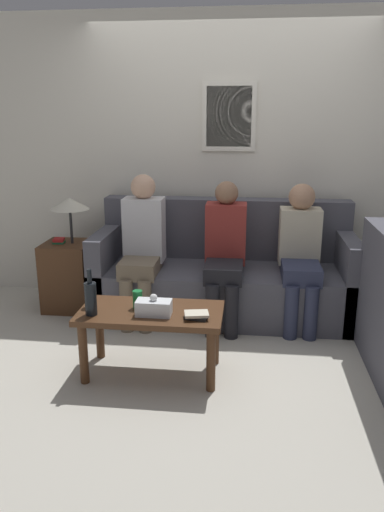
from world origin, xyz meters
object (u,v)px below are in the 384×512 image
(drinking_glass, at_px, (91,299))
(person_right, at_px, (300,250))
(couch_main, at_px, (224,276))
(person_left, at_px, (142,243))
(wine_bottle, at_px, (91,298))
(person_middle, at_px, (225,249))
(coffee_table, at_px, (151,321))

(drinking_glass, distance_m, person_right, 1.79)
(couch_main, bearing_deg, person_left, -163.95)
(person_left, height_order, person_right, person_left)
(wine_bottle, distance_m, person_left, 1.09)
(wine_bottle, xyz_separation_m, person_right, (1.44, 1.12, 0.06))
(couch_main, xyz_separation_m, person_right, (0.64, -0.16, 0.30))
(drinking_glass, xyz_separation_m, person_left, (0.16, 0.95, 0.16))
(person_middle, bearing_deg, person_left, 179.41)
(person_middle, bearing_deg, coffee_table, -114.91)
(couch_main, bearing_deg, coffee_table, -110.27)
(drinking_glass, relative_size, person_middle, 0.09)
(person_left, bearing_deg, person_middle, -0.59)
(coffee_table, bearing_deg, couch_main, 69.73)
(drinking_glass, bearing_deg, wine_bottle, -71.14)
(wine_bottle, height_order, person_middle, person_middle)
(person_right, bearing_deg, wine_bottle, -142.15)
(couch_main, xyz_separation_m, coffee_table, (-0.43, -1.16, 0.05))
(couch_main, bearing_deg, person_middle, -85.81)
(person_left, xyz_separation_m, person_middle, (0.70, -0.01, -0.03))
(person_left, bearing_deg, drinking_glass, -99.48)
(person_middle, bearing_deg, person_right, 4.44)
(couch_main, bearing_deg, wine_bottle, -122.16)
(person_middle, distance_m, person_right, 0.62)
(coffee_table, height_order, person_middle, person_middle)
(coffee_table, distance_m, wine_bottle, 0.44)
(couch_main, height_order, person_right, person_right)
(coffee_table, bearing_deg, drinking_glass, 177.63)
(wine_bottle, height_order, person_right, person_right)
(couch_main, relative_size, wine_bottle, 7.14)
(wine_bottle, height_order, drinking_glass, wine_bottle)
(drinking_glass, relative_size, person_right, 0.10)
(person_left, bearing_deg, coffee_table, -74.93)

